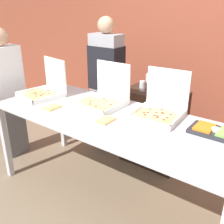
% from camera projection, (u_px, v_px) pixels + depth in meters
% --- Properties ---
extents(ground_plane, '(16.00, 16.00, 0.00)m').
position_uv_depth(ground_plane, '(112.00, 194.00, 2.84)').
color(ground_plane, '#847056').
extents(brick_wall_behind, '(10.00, 0.06, 2.80)m').
position_uv_depth(brick_wall_behind, '(187.00, 44.00, 3.55)').
color(brick_wall_behind, brown).
rests_on(brick_wall_behind, ground_plane).
extents(buffet_table, '(2.49, 0.98, 0.92)m').
position_uv_depth(buffet_table, '(112.00, 126.00, 2.52)').
color(buffet_table, silver).
rests_on(buffet_table, ground_plane).
extents(pizza_box_far_left, '(0.43, 0.45, 0.43)m').
position_uv_depth(pizza_box_far_left, '(104.00, 98.00, 2.75)').
color(pizza_box_far_left, white).
rests_on(pizza_box_far_left, buffet_table).
extents(pizza_box_far_right, '(0.46, 0.47, 0.43)m').
position_uv_depth(pizza_box_far_right, '(160.00, 109.00, 2.47)').
color(pizza_box_far_right, white).
rests_on(pizza_box_far_right, buffet_table).
extents(pizza_box_near_left, '(0.49, 0.50, 0.42)m').
position_uv_depth(pizza_box_near_left, '(44.00, 90.00, 3.01)').
color(pizza_box_near_left, white).
rests_on(pizza_box_near_left, buffet_table).
extents(paper_plate_front_left, '(0.26, 0.26, 0.03)m').
position_uv_depth(paper_plate_front_left, '(52.00, 108.00, 2.66)').
color(paper_plate_front_left, white).
rests_on(paper_plate_front_left, buffet_table).
extents(paper_plate_front_right, '(0.20, 0.20, 0.03)m').
position_uv_depth(paper_plate_front_right, '(105.00, 121.00, 2.37)').
color(paper_plate_front_right, white).
rests_on(paper_plate_front_right, buffet_table).
extents(veggie_tray, '(0.41, 0.24, 0.05)m').
position_uv_depth(veggie_tray, '(216.00, 132.00, 2.15)').
color(veggie_tray, '#28282D').
rests_on(veggie_tray, buffet_table).
extents(sideboard_podium, '(0.72, 0.45, 0.96)m').
position_uv_depth(sideboard_podium, '(153.00, 127.00, 3.27)').
color(sideboard_podium, '#382319').
rests_on(sideboard_podium, ground_plane).
extents(soda_bottle, '(0.09, 0.09, 0.27)m').
position_uv_depth(soda_bottle, '(149.00, 80.00, 3.10)').
color(soda_bottle, '#B7BCC1').
rests_on(soda_bottle, sideboard_podium).
extents(soda_can_silver, '(0.07, 0.07, 0.12)m').
position_uv_depth(soda_can_silver, '(142.00, 86.00, 3.07)').
color(soda_can_silver, silver).
rests_on(soda_can_silver, sideboard_podium).
extents(person_server_vest, '(0.42, 0.24, 1.78)m').
position_uv_depth(person_server_vest, '(106.00, 79.00, 3.39)').
color(person_server_vest, '#2D2D38').
rests_on(person_server_vest, ground_plane).
extents(person_guest_cap, '(0.22, 0.40, 1.66)m').
position_uv_depth(person_guest_cap, '(8.00, 92.00, 3.31)').
color(person_guest_cap, slate).
rests_on(person_guest_cap, ground_plane).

